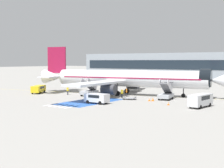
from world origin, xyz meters
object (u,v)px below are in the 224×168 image
(boarding_stairs_aft, at_px, (89,91))
(traffic_cone_1, at_px, (149,100))
(service_van_1, at_px, (97,98))
(traffic_cone_0, at_px, (168,104))
(fuel_tanker, at_px, (160,80))
(traffic_cone_2, at_px, (153,99))
(service_van_0, at_px, (38,89))
(airliner, at_px, (126,79))
(service_van_2, at_px, (200,99))
(ground_crew_1, at_px, (122,93))
(ground_crew_0, at_px, (126,92))
(ground_crew_2, at_px, (105,92))
(boarding_stairs_forward, at_px, (166,94))
(terminal_building, at_px, (204,66))
(ground_crew_3, at_px, (68,90))
(baggage_cart, at_px, (129,98))

(boarding_stairs_aft, distance_m, traffic_cone_1, 15.22)
(service_van_1, height_order, traffic_cone_0, service_van_1)
(fuel_tanker, xyz_separation_m, traffic_cone_2, (14.66, -32.93, -1.35))
(service_van_1, bearing_deg, service_van_0, 71.62)
(boarding_stairs_aft, bearing_deg, service_van_0, -176.77)
(airliner, relative_size, traffic_cone_2, 65.88)
(fuel_tanker, bearing_deg, airliner, 12.10)
(boarding_stairs_aft, bearing_deg, fuel_tanker, 77.14)
(service_van_1, bearing_deg, service_van_2, -72.64)
(ground_crew_1, relative_size, traffic_cone_0, 3.76)
(ground_crew_0, distance_m, ground_crew_2, 4.63)
(boarding_stairs_forward, height_order, boarding_stairs_aft, boarding_stairs_forward)
(boarding_stairs_aft, relative_size, terminal_building, 0.05)
(fuel_tanker, distance_m, traffic_cone_1, 36.29)
(airliner, height_order, traffic_cone_0, airliner)
(ground_crew_2, bearing_deg, service_van_1, -122.44)
(fuel_tanker, height_order, ground_crew_0, fuel_tanker)
(service_van_1, xyz_separation_m, ground_crew_1, (-0.87, 9.44, 0.01))
(ground_crew_2, height_order, terminal_building, terminal_building)
(service_van_0, bearing_deg, traffic_cone_1, -22.49)
(fuel_tanker, height_order, ground_crew_2, fuel_tanker)
(fuel_tanker, xyz_separation_m, ground_crew_1, (7.35, -32.25, -0.60))
(service_van_1, relative_size, ground_crew_0, 2.30)
(service_van_1, relative_size, traffic_cone_0, 8.72)
(ground_crew_1, bearing_deg, boarding_stairs_aft, 128.03)
(boarding_stairs_aft, height_order, ground_crew_0, boarding_stairs_aft)
(ground_crew_3, height_order, terminal_building, terminal_building)
(ground_crew_1, height_order, traffic_cone_0, ground_crew_1)
(baggage_cart, height_order, traffic_cone_1, baggage_cart)
(service_van_0, height_order, terminal_building, terminal_building)
(ground_crew_2, height_order, traffic_cone_0, ground_crew_2)
(boarding_stairs_forward, relative_size, ground_crew_0, 2.93)
(boarding_stairs_aft, distance_m, service_van_1, 13.11)
(ground_crew_1, xyz_separation_m, ground_crew_3, (-13.31, -1.65, -0.05))
(boarding_stairs_forward, height_order, baggage_cart, boarding_stairs_forward)
(service_van_2, relative_size, terminal_building, 0.05)
(airliner, xyz_separation_m, boarding_stairs_forward, (10.65, -2.34, -2.61))
(boarding_stairs_forward, xyz_separation_m, traffic_cone_1, (-1.41, -4.25, -0.73))
(ground_crew_2, bearing_deg, service_van_2, -71.78)
(service_van_0, relative_size, terminal_building, 0.05)
(service_van_2, bearing_deg, ground_crew_2, 176.44)
(traffic_cone_2, bearing_deg, service_van_2, -15.46)
(ground_crew_3, distance_m, traffic_cone_1, 20.14)
(fuel_tanker, xyz_separation_m, traffic_cone_0, (19.36, -36.30, -1.43))
(service_van_1, relative_size, terminal_building, 0.04)
(boarding_stairs_forward, relative_size, ground_crew_3, 3.07)
(fuel_tanker, distance_m, traffic_cone_0, 41.16)
(ground_crew_2, bearing_deg, traffic_cone_2, -67.39)
(boarding_stairs_forward, distance_m, ground_crew_1, 8.78)
(airliner, height_order, service_van_2, airliner)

